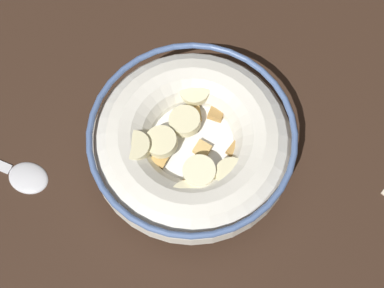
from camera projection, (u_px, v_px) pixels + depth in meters
The scene contains 3 objects.
ground_plane at pixel (192, 158), 52.99cm from camera, with size 119.64×119.64×2.00cm, color #332116.
cereal_bowl at pixel (192, 143), 49.12cm from camera, with size 19.53×19.53×5.89cm.
spoon at pixel (12, 170), 51.09cm from camera, with size 11.67×11.64×0.80cm.
Camera 1 is at (16.82, -6.80, 48.81)cm, focal length 47.77 mm.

